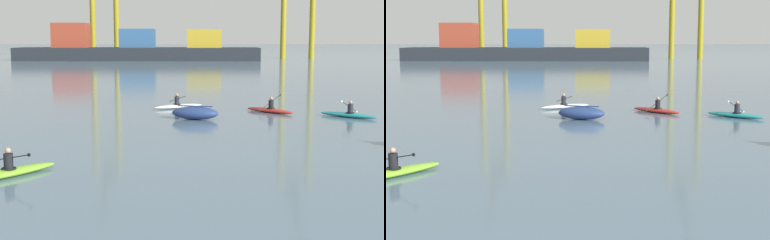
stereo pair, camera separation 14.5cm
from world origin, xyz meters
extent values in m
cube|color=#1E2328|center=(-10.04, 106.73, 1.26)|extent=(47.63, 8.52, 2.51)
cube|color=#993823|center=(-23.14, 106.73, 4.90)|extent=(6.67, 5.96, 4.77)
cube|color=#2D5684|center=(-10.04, 106.73, 4.33)|extent=(6.67, 5.96, 3.64)
cube|color=#B29323|center=(3.05, 106.73, 4.26)|extent=(6.67, 5.96, 3.50)
ellipsoid|color=navy|center=(1.83, 24.22, 0.35)|extent=(2.79, 1.69, 0.70)
cube|color=navy|center=(1.83, 24.22, 0.73)|extent=(1.91, 0.53, 0.06)
ellipsoid|color=red|center=(6.27, 27.16, 0.13)|extent=(2.86, 2.80, 0.26)
torus|color=black|center=(6.34, 27.09, 0.27)|extent=(0.69, 0.69, 0.05)
cylinder|color=black|center=(6.34, 27.09, 0.51)|extent=(0.30, 0.30, 0.50)
sphere|color=tan|center=(6.34, 27.09, 0.86)|extent=(0.19, 0.19, 0.19)
cylinder|color=black|center=(6.30, 27.13, 0.61)|extent=(1.39, 1.43, 0.81)
ellipsoid|color=black|center=(5.62, 26.43, 0.22)|extent=(0.17, 0.18, 0.17)
ellipsoid|color=black|center=(6.98, 27.82, 1.00)|extent=(0.17, 0.18, 0.17)
ellipsoid|color=#7ABC2D|center=(-4.00, 11.17, 0.13)|extent=(2.54, 3.07, 0.26)
torus|color=black|center=(-4.06, 11.09, 0.27)|extent=(0.69, 0.69, 0.05)
cylinder|color=black|center=(-4.06, 11.09, 0.51)|extent=(0.30, 0.30, 0.50)
sphere|color=tan|center=(-4.06, 11.09, 0.86)|extent=(0.19, 0.19, 0.19)
cylinder|color=black|center=(-4.03, 11.13, 0.61)|extent=(1.66, 1.27, 0.49)
ellipsoid|color=black|center=(-3.22, 10.51, 0.84)|extent=(0.18, 0.15, 0.15)
ellipsoid|color=silver|center=(0.74, 29.18, 0.13)|extent=(3.24, 2.23, 0.26)
torus|color=black|center=(0.65, 29.13, 0.27)|extent=(0.67, 0.67, 0.05)
cylinder|color=#23232D|center=(0.65, 29.13, 0.51)|extent=(0.30, 0.30, 0.50)
sphere|color=tan|center=(0.65, 29.13, 0.86)|extent=(0.19, 0.19, 0.19)
cylinder|color=black|center=(0.70, 29.15, 0.61)|extent=(1.06, 1.79, 0.54)
ellipsoid|color=yellow|center=(0.19, 30.03, 0.35)|extent=(0.14, 0.19, 0.15)
ellipsoid|color=yellow|center=(1.21, 28.27, 0.87)|extent=(0.14, 0.19, 0.15)
ellipsoid|color=teal|center=(10.44, 25.13, 0.13)|extent=(3.00, 2.63, 0.26)
torus|color=black|center=(10.52, 25.07, 0.27)|extent=(0.69, 0.69, 0.05)
cylinder|color=#23232D|center=(10.52, 25.07, 0.51)|extent=(0.30, 0.30, 0.50)
sphere|color=tan|center=(10.52, 25.07, 0.86)|extent=(0.19, 0.19, 0.19)
cylinder|color=black|center=(10.48, 25.10, 0.61)|extent=(1.29, 1.54, 0.78)
ellipsoid|color=silver|center=(9.85, 24.34, 0.98)|extent=(0.16, 0.19, 0.17)
ellipsoid|color=silver|center=(11.10, 25.85, 0.24)|extent=(0.16, 0.19, 0.17)
camera|label=1|loc=(2.04, -6.79, 4.43)|focal=53.59mm
camera|label=2|loc=(2.19, -6.78, 4.43)|focal=53.59mm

